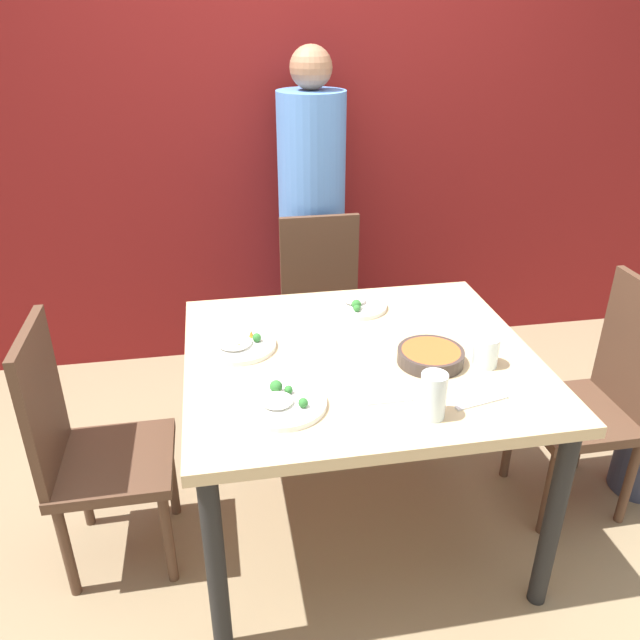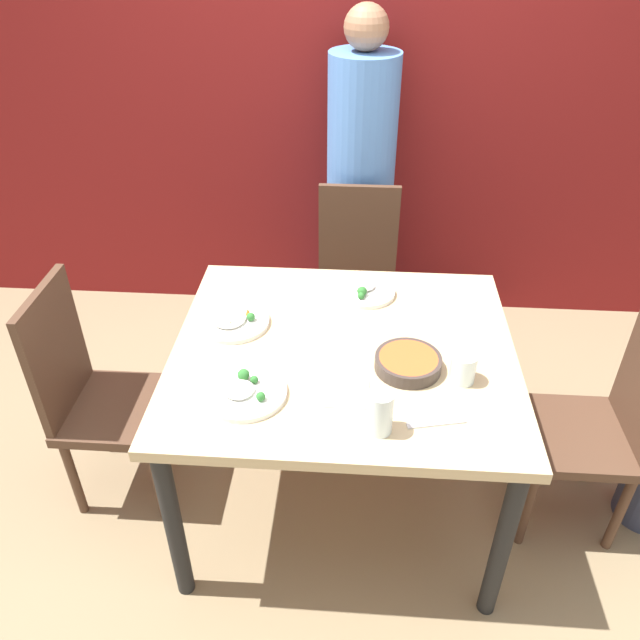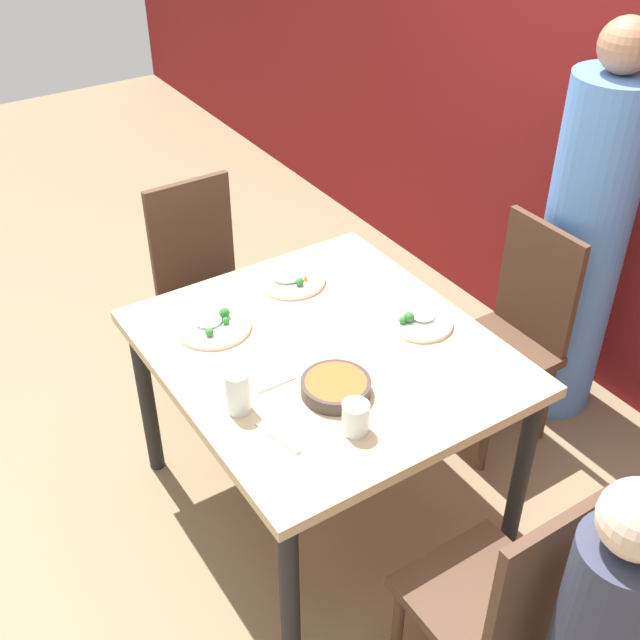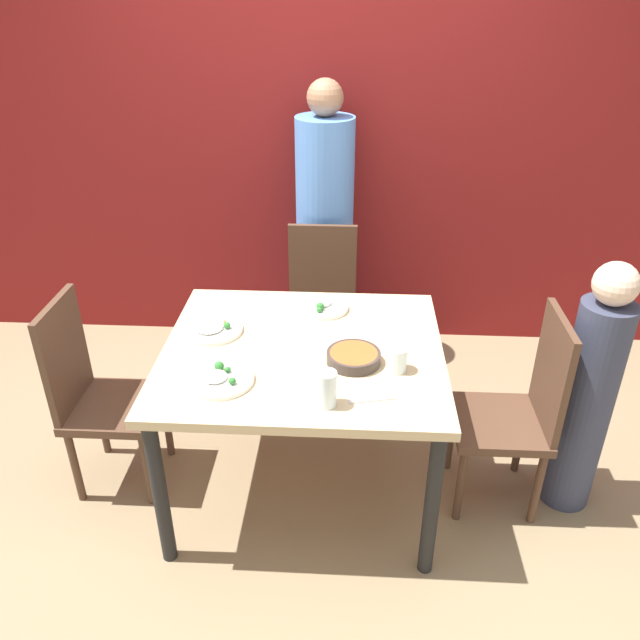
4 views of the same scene
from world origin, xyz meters
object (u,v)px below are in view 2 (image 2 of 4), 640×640
Objects in this scene: chair_adult_spot at (356,281)px; bowl_curry at (408,363)px; glass_water_tall at (463,368)px; chair_child_spot at (602,420)px; plate_rice_adult at (245,391)px; person_adult at (360,199)px.

chair_adult_spot is 4.28× the size of bowl_curry.
glass_water_tall is at bearing -70.87° from chair_adult_spot.
chair_child_spot is 9.25× the size of glass_water_tall.
glass_water_tall is at bearing -77.12° from chair_child_spot.
plate_rice_adult is 0.70m from glass_water_tall.
chair_adult_spot is 1.27m from chair_child_spot.
plate_rice_adult is at bearing -102.81° from person_adult.
chair_child_spot is 1.54m from person_adult.
plate_rice_adult is at bearing -162.32° from bowl_curry.
bowl_curry is (0.18, -1.30, 0.01)m from person_adult.
chair_adult_spot reaches higher than plate_rice_adult.
chair_adult_spot reaches higher than bowl_curry.
person_adult reaches higher than glass_water_tall.
person_adult is 16.42× the size of glass_water_tall.
person_adult is 1.39m from glass_water_tall.
glass_water_tall reaches higher than plate_rice_adult.
plate_rice_adult reaches higher than bowl_curry.
chair_adult_spot is 1.12m from glass_water_tall.
chair_child_spot reaches higher than bowl_curry.
person_adult is 6.32× the size of plate_rice_adult.
person_adult is at bearing 97.96° from bowl_curry.
glass_water_tall reaches higher than bowl_curry.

